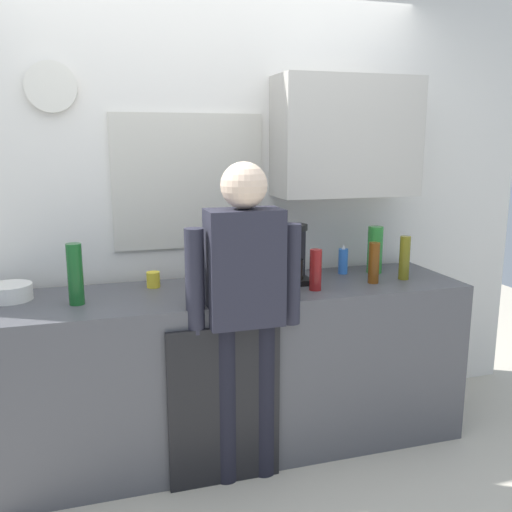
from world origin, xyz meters
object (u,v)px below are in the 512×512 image
(bottle_olive_oil, at_px, (404,258))
(person_at_sink, at_px, (244,298))
(bottle_red_vinegar, at_px, (316,270))
(cup_blue_mug, at_px, (248,269))
(dish_soap, at_px, (343,261))
(mixing_bowl, at_px, (9,292))
(bottle_green_wine, at_px, (75,274))
(cup_yellow_cup, at_px, (153,280))
(coffee_maker, at_px, (290,256))
(bottle_clear_soda, at_px, (375,250))
(bottle_amber_beer, at_px, (374,263))

(bottle_olive_oil, distance_m, person_at_sink, 1.04)
(bottle_red_vinegar, relative_size, cup_blue_mug, 2.20)
(dish_soap, relative_size, person_at_sink, 0.11)
(bottle_red_vinegar, xyz_separation_m, mixing_bowl, (-1.53, 0.27, -0.07))
(bottle_green_wine, height_order, mixing_bowl, bottle_green_wine)
(bottle_olive_oil, xyz_separation_m, cup_yellow_cup, (-1.39, 0.23, -0.08))
(mixing_bowl, distance_m, person_at_sink, 1.18)
(cup_yellow_cup, bearing_deg, coffee_maker, -7.46)
(bottle_green_wine, height_order, cup_blue_mug, bottle_green_wine)
(bottle_clear_soda, relative_size, person_at_sink, 0.17)
(bottle_green_wine, distance_m, cup_yellow_cup, 0.46)
(coffee_maker, relative_size, bottle_red_vinegar, 1.50)
(bottle_red_vinegar, height_order, bottle_amber_beer, bottle_amber_beer)
(bottle_green_wine, distance_m, bottle_red_vinegar, 1.21)
(bottle_amber_beer, bearing_deg, mixing_bowl, 173.37)
(bottle_green_wine, relative_size, person_at_sink, 0.19)
(person_at_sink, bearing_deg, cup_blue_mug, 73.36)
(bottle_olive_oil, xyz_separation_m, mixing_bowl, (-2.11, 0.19, -0.08))
(cup_yellow_cup, height_order, dish_soap, dish_soap)
(cup_yellow_cup, bearing_deg, mixing_bowl, -176.80)
(bottle_red_vinegar, bearing_deg, coffee_maker, 108.25)
(coffee_maker, xyz_separation_m, bottle_clear_soda, (0.56, 0.06, -0.01))
(bottle_clear_soda, xyz_separation_m, dish_soap, (-0.19, 0.03, -0.06))
(bottle_green_wine, distance_m, mixing_bowl, 0.38)
(bottle_clear_soda, distance_m, dish_soap, 0.20)
(coffee_maker, relative_size, dish_soap, 1.83)
(bottle_green_wine, height_order, cup_yellow_cup, bottle_green_wine)
(bottle_green_wine, bearing_deg, mixing_bowl, 151.75)
(bottle_green_wine, relative_size, dish_soap, 1.67)
(cup_yellow_cup, bearing_deg, bottle_clear_soda, -1.61)
(cup_yellow_cup, relative_size, mixing_bowl, 0.39)
(bottle_red_vinegar, relative_size, person_at_sink, 0.14)
(bottle_olive_oil, height_order, cup_yellow_cup, bottle_olive_oil)
(mixing_bowl, height_order, dish_soap, dish_soap)
(coffee_maker, height_order, cup_blue_mug, coffee_maker)
(coffee_maker, distance_m, cup_yellow_cup, 0.76)
(bottle_clear_soda, bearing_deg, bottle_amber_beer, -119.75)
(cup_blue_mug, distance_m, mixing_bowl, 1.27)
(bottle_amber_beer, xyz_separation_m, cup_blue_mug, (-0.63, 0.33, -0.06))
(bottle_amber_beer, distance_m, cup_blue_mug, 0.72)
(bottle_clear_soda, relative_size, cup_blue_mug, 2.80)
(coffee_maker, height_order, dish_soap, coffee_maker)
(bottle_red_vinegar, bearing_deg, person_at_sink, -159.91)
(bottle_red_vinegar, bearing_deg, cup_blue_mug, 125.03)
(bottle_clear_soda, height_order, dish_soap, bottle_clear_soda)
(bottle_olive_oil, relative_size, cup_blue_mug, 2.50)
(bottle_amber_beer, bearing_deg, cup_yellow_cup, 167.60)
(bottle_red_vinegar, xyz_separation_m, cup_yellow_cup, (-0.82, 0.31, -0.07))
(cup_yellow_cup, bearing_deg, bottle_red_vinegar, -20.49)
(bottle_green_wine, height_order, bottle_clear_soda, bottle_green_wine)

